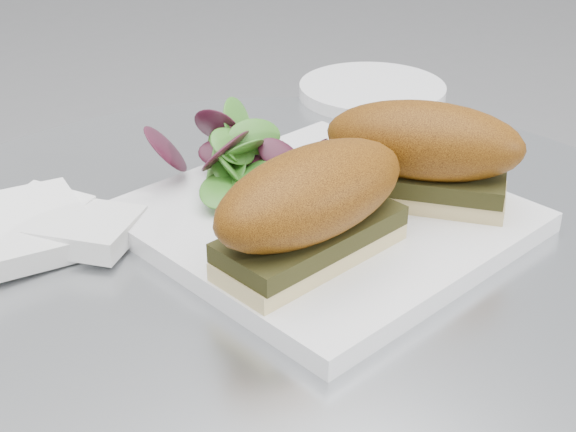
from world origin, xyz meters
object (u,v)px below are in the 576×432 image
(sandwich_left, at_px, (312,205))
(sandwich_right, at_px, (423,151))
(plate, at_px, (324,219))
(saucer, at_px, (372,91))

(sandwich_left, height_order, sandwich_right, same)
(sandwich_left, bearing_deg, sandwich_right, 1.09)
(plate, bearing_deg, sandwich_left, -134.42)
(plate, distance_m, sandwich_right, 0.09)
(saucer, bearing_deg, sandwich_left, -136.54)
(sandwich_left, relative_size, sandwich_right, 1.06)
(plate, relative_size, sandwich_left, 1.52)
(sandwich_right, bearing_deg, saucer, 107.58)
(sandwich_right, height_order, saucer, sandwich_right)
(plate, height_order, sandwich_left, sandwich_left)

